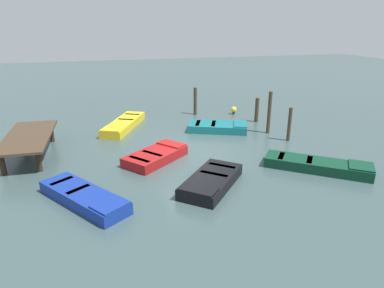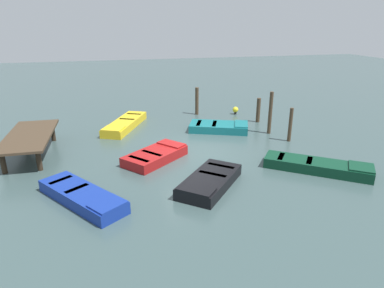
{
  "view_description": "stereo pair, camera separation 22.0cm",
  "coord_description": "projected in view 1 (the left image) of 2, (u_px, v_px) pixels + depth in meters",
  "views": [
    {
      "loc": [
        -13.61,
        3.78,
        5.5
      ],
      "look_at": [
        0.0,
        0.0,
        0.35
      ],
      "focal_mm": 31.46,
      "sensor_mm": 36.0,
      "label": 1
    },
    {
      "loc": [
        -13.67,
        3.57,
        5.5
      ],
      "look_at": [
        0.0,
        0.0,
        0.35
      ],
      "focal_mm": 31.46,
      "sensor_mm": 36.0,
      "label": 2
    }
  ],
  "objects": [
    {
      "name": "rowboat_yellow",
      "position": [
        124.0,
        124.0,
        18.41
      ],
      "size": [
        4.18,
        2.76,
        0.46
      ],
      "rotation": [
        0.0,
        0.0,
        2.7
      ],
      "color": "gold",
      "rests_on": "ground_plane"
    },
    {
      "name": "rowboat_red",
      "position": [
        156.0,
        156.0,
        14.09
      ],
      "size": [
        2.8,
        3.0,
        0.46
      ],
      "rotation": [
        0.0,
        0.0,
        5.4
      ],
      "color": "maroon",
      "rests_on": "ground_plane"
    },
    {
      "name": "ground_plane",
      "position": [
        192.0,
        151.0,
        15.16
      ],
      "size": [
        80.0,
        80.0,
        0.0
      ],
      "primitive_type": "plane",
      "color": "#384C4C"
    },
    {
      "name": "rowboat_black",
      "position": [
        211.0,
        181.0,
        11.84
      ],
      "size": [
        3.1,
        2.94,
        0.46
      ],
      "rotation": [
        0.0,
        0.0,
        2.43
      ],
      "color": "black",
      "rests_on": "ground_plane"
    },
    {
      "name": "mooring_piling_far_left",
      "position": [
        257.0,
        110.0,
        19.42
      ],
      "size": [
        0.22,
        0.22,
        1.41
      ],
      "primitive_type": "cylinder",
      "color": "#423323",
      "rests_on": "ground_plane"
    },
    {
      "name": "rowboat_dark_green",
      "position": [
        318.0,
        165.0,
        13.16
      ],
      "size": [
        3.27,
        3.8,
        0.46
      ],
      "rotation": [
        0.0,
        0.0,
        4.06
      ],
      "color": "#0C3823",
      "rests_on": "ground_plane"
    },
    {
      "name": "mooring_piling_near_left",
      "position": [
        289.0,
        124.0,
        16.25
      ],
      "size": [
        0.17,
        0.17,
        1.66
      ],
      "primitive_type": "cylinder",
      "color": "#423323",
      "rests_on": "ground_plane"
    },
    {
      "name": "marker_buoy",
      "position": [
        234.0,
        110.0,
        21.17
      ],
      "size": [
        0.36,
        0.36,
        0.48
      ],
      "color": "#262626",
      "rests_on": "ground_plane"
    },
    {
      "name": "mooring_piling_far_right",
      "position": [
        269.0,
        113.0,
        17.29
      ],
      "size": [
        0.19,
        0.19,
        2.19
      ],
      "primitive_type": "cylinder",
      "color": "#423323",
      "rests_on": "ground_plane"
    },
    {
      "name": "rowboat_teal",
      "position": [
        218.0,
        127.0,
        17.95
      ],
      "size": [
        2.51,
        3.37,
        0.46
      ],
      "rotation": [
        0.0,
        0.0,
        4.32
      ],
      "color": "#14666B",
      "rests_on": "ground_plane"
    },
    {
      "name": "rowboat_blue",
      "position": [
        84.0,
        197.0,
        10.77
      ],
      "size": [
        3.5,
        2.92,
        0.46
      ],
      "rotation": [
        0.0,
        0.0,
        3.76
      ],
      "color": "navy",
      "rests_on": "ground_plane"
    },
    {
      "name": "mooring_piling_center",
      "position": [
        195.0,
        101.0,
        20.91
      ],
      "size": [
        0.21,
        0.21,
        1.7
      ],
      "primitive_type": "cylinder",
      "color": "#423323",
      "rests_on": "ground_plane"
    },
    {
      "name": "dock_segment",
      "position": [
        28.0,
        138.0,
        14.35
      ],
      "size": [
        4.53,
        1.94,
        0.95
      ],
      "rotation": [
        0.0,
        0.0,
        -0.03
      ],
      "color": "#423323",
      "rests_on": "ground_plane"
    }
  ]
}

